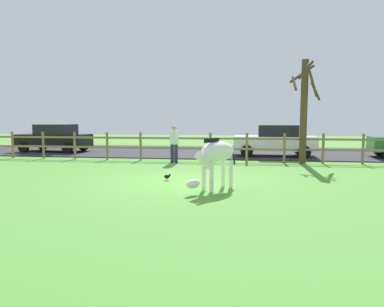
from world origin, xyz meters
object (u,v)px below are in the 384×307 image
(bare_tree, at_px, (304,108))
(crow_on_grass, at_px, (167,176))
(parked_car_white, at_px, (275,140))
(visitor_near_fence, at_px, (174,142))
(parked_car_black, at_px, (55,138))
(zebra, at_px, (216,156))

(bare_tree, xyz_separation_m, crow_on_grass, (-4.89, -4.83, -2.26))
(parked_car_white, relative_size, visitor_near_fence, 2.47)
(crow_on_grass, xyz_separation_m, parked_car_black, (-8.30, 7.91, 0.72))
(bare_tree, distance_m, parked_car_white, 3.06)
(bare_tree, relative_size, crow_on_grass, 20.42)
(parked_car_white, bearing_deg, bare_tree, -69.22)
(zebra, distance_m, parked_car_white, 8.83)
(parked_car_white, bearing_deg, visitor_near_fence, -145.55)
(crow_on_grass, bearing_deg, parked_car_white, 61.58)
(crow_on_grass, height_order, visitor_near_fence, visitor_near_fence)
(visitor_near_fence, bearing_deg, parked_car_white, 34.45)
(zebra, xyz_separation_m, visitor_near_fence, (-2.20, 5.38, -0.02))
(visitor_near_fence, bearing_deg, crow_on_grass, -81.79)
(parked_car_white, bearing_deg, parked_car_black, 177.18)
(bare_tree, bearing_deg, zebra, -118.65)
(bare_tree, relative_size, zebra, 2.69)
(bare_tree, bearing_deg, parked_car_white, 110.78)
(bare_tree, bearing_deg, crow_on_grass, -135.33)
(zebra, distance_m, parked_car_black, 13.45)
(crow_on_grass, relative_size, parked_car_black, 0.05)
(parked_car_white, distance_m, parked_car_black, 12.27)
(zebra, xyz_separation_m, parked_car_black, (-9.90, 9.11, -0.08))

